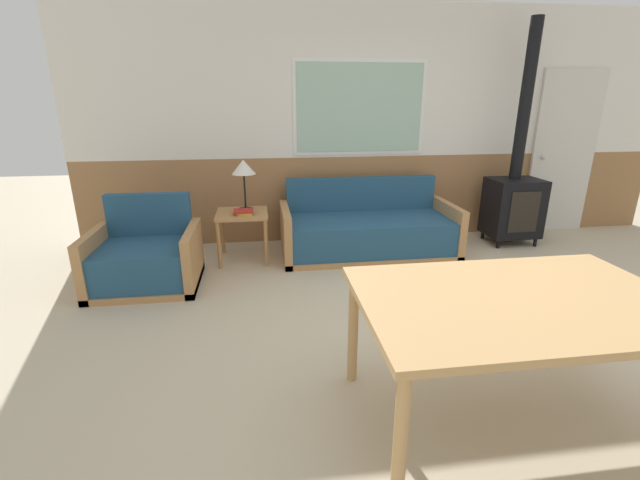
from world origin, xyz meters
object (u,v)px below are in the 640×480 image
dining_table (518,309)px  wood_stove (515,193)px  couch (368,232)px  table_lamp (244,169)px  armchair (146,260)px  side_table (242,220)px

dining_table → wood_stove: 3.30m
couch → table_lamp: 1.52m
couch → wood_stove: bearing=3.8°
table_lamp → wood_stove: size_ratio=0.22×
wood_stove → dining_table: bearing=-121.2°
armchair → wood_stove: 4.13m
couch → dining_table: size_ratio=1.20×
couch → table_lamp: bearing=176.8°
wood_stove → side_table: bearing=-177.5°
armchair → table_lamp: table_lamp is taller
armchair → wood_stove: size_ratio=0.38×
armchair → dining_table: bearing=-42.7°
side_table → wood_stove: size_ratio=0.21×
side_table → dining_table: dining_table is taller
couch → table_lamp: table_lamp is taller
table_lamp → dining_table: 3.14m
table_lamp → dining_table: (1.43, -2.78, -0.30)m
side_table → wood_stove: (3.18, 0.14, 0.17)m
dining_table → table_lamp: bearing=117.2°
dining_table → wood_stove: wood_stove is taller
dining_table → wood_stove: bearing=58.8°
wood_stove → couch: bearing=-176.2°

